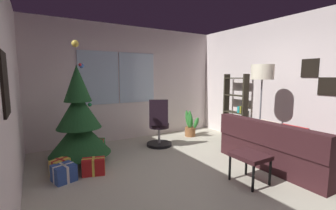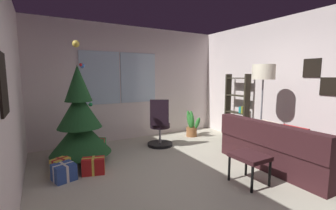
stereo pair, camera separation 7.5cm
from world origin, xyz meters
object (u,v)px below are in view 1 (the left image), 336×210
(gift_box_gold, at_px, (60,167))
(office_chair, at_px, (159,128))
(footstool, at_px, (250,158))
(gift_box_red, at_px, (94,167))
(gift_box_blue, at_px, (64,173))
(bookshelf, at_px, (235,111))
(potted_plant, at_px, (190,126))
(couch, at_px, (290,151))
(gift_box_green, at_px, (97,144))
(holiday_tree, at_px, (79,122))
(floor_lamp, at_px, (262,77))

(gift_box_gold, distance_m, office_chair, 2.11)
(footstool, height_order, office_chair, office_chair)
(gift_box_red, distance_m, gift_box_blue, 0.43)
(bookshelf, distance_m, potted_plant, 1.19)
(couch, distance_m, gift_box_red, 3.29)
(gift_box_green, bearing_deg, footstool, -59.44)
(gift_box_blue, distance_m, potted_plant, 3.31)
(gift_box_gold, height_order, office_chair, office_chair)
(office_chair, bearing_deg, gift_box_green, 159.75)
(gift_box_blue, distance_m, bookshelf, 3.96)
(holiday_tree, relative_size, floor_lamp, 1.22)
(gift_box_gold, relative_size, gift_box_blue, 0.87)
(gift_box_red, bearing_deg, office_chair, 24.67)
(gift_box_gold, relative_size, bookshelf, 0.20)
(footstool, xyz_separation_m, gift_box_blue, (-2.32, 1.45, -0.25))
(gift_box_blue, bearing_deg, couch, -22.73)
(couch, bearing_deg, holiday_tree, 145.56)
(couch, bearing_deg, potted_plant, 96.01)
(holiday_tree, distance_m, gift_box_green, 0.91)
(footstool, bearing_deg, holiday_tree, 133.02)
(couch, distance_m, gift_box_blue, 3.68)
(holiday_tree, distance_m, gift_box_gold, 0.83)
(couch, xyz_separation_m, holiday_tree, (-3.03, 2.08, 0.45))
(gift_box_gold, relative_size, floor_lamp, 0.18)
(holiday_tree, relative_size, office_chair, 2.04)
(footstool, xyz_separation_m, potted_plant, (0.80, 2.53, -0.10))
(office_chair, relative_size, bookshelf, 0.66)
(footstool, xyz_separation_m, bookshelf, (1.59, 1.74, 0.32))
(gift_box_green, relative_size, potted_plant, 0.52)
(office_chair, relative_size, floor_lamp, 0.60)
(office_chair, height_order, potted_plant, office_chair)
(floor_lamp, bearing_deg, holiday_tree, 155.33)
(gift_box_green, xyz_separation_m, office_chair, (1.24, -0.46, 0.29))
(couch, bearing_deg, gift_box_red, 154.33)
(gift_box_blue, relative_size, floor_lamp, 0.21)
(footstool, xyz_separation_m, gift_box_gold, (-2.35, 1.69, -0.24))
(holiday_tree, bearing_deg, floor_lamp, -24.67)
(office_chair, distance_m, bookshelf, 1.97)
(gift_box_red, distance_m, floor_lamp, 3.40)
(footstool, height_order, bookshelf, bookshelf)
(footstool, xyz_separation_m, gift_box_green, (-1.56, 2.63, -0.25))
(gift_box_gold, bearing_deg, holiday_tree, 48.09)
(gift_box_green, height_order, potted_plant, potted_plant)
(couch, height_order, floor_lamp, floor_lamp)
(office_chair, bearing_deg, holiday_tree, -177.71)
(couch, bearing_deg, bookshelf, 73.06)
(footstool, relative_size, floor_lamp, 0.27)
(footstool, relative_size, gift_box_green, 1.37)
(couch, height_order, potted_plant, couch)
(holiday_tree, bearing_deg, couch, -34.44)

